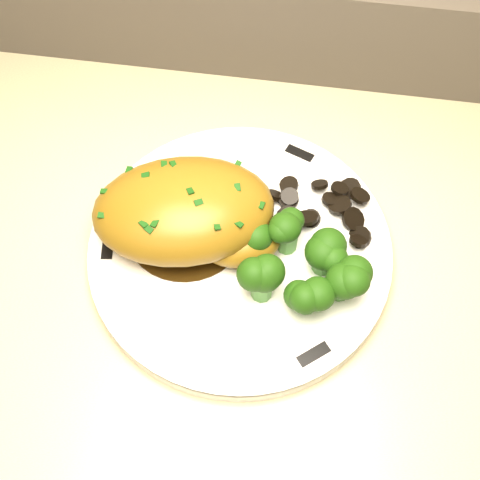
# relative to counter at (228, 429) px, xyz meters

# --- Properties ---
(counter) EXTENTS (2.03, 0.67, 1.00)m
(counter) POSITION_rel_counter_xyz_m (0.00, 0.00, 0.00)
(counter) COLOR brown
(counter) RESTS_ON ground
(plate) EXTENTS (0.33, 0.33, 0.02)m
(plate) POSITION_rel_counter_xyz_m (0.01, 0.07, 0.44)
(plate) COLOR white
(plate) RESTS_ON counter
(rim_accent_0) EXTENTS (0.03, 0.02, 0.00)m
(rim_accent_0) POSITION_rel_counter_xyz_m (0.05, 0.19, 0.45)
(rim_accent_0) COLOR black
(rim_accent_0) RESTS_ON plate
(rim_accent_1) EXTENTS (0.02, 0.03, 0.00)m
(rim_accent_1) POSITION_rel_counter_xyz_m (-0.11, 0.06, 0.45)
(rim_accent_1) COLOR black
(rim_accent_1) RESTS_ON plate
(rim_accent_2) EXTENTS (0.03, 0.03, 0.00)m
(rim_accent_2) POSITION_rel_counter_xyz_m (0.09, -0.02, 0.45)
(rim_accent_2) COLOR black
(rim_accent_2) RESTS_ON plate
(gravy_pool) EXTENTS (0.12, 0.12, 0.00)m
(gravy_pool) POSITION_rel_counter_xyz_m (-0.05, 0.08, 0.46)
(gravy_pool) COLOR #301E08
(gravy_pool) RESTS_ON plate
(chicken_breast) EXTENTS (0.19, 0.15, 0.07)m
(chicken_breast) POSITION_rel_counter_xyz_m (-0.04, 0.08, 0.49)
(chicken_breast) COLOR #8E6618
(chicken_breast) RESTS_ON plate
(mushroom_pile) EXTENTS (0.09, 0.07, 0.03)m
(mushroom_pile) POSITION_rel_counter_xyz_m (0.07, 0.12, 0.46)
(mushroom_pile) COLOR black
(mushroom_pile) RESTS_ON plate
(broccoli_florets) EXTENTS (0.12, 0.09, 0.05)m
(broccoli_florets) POSITION_rel_counter_xyz_m (0.06, 0.05, 0.48)
(broccoli_florets) COLOR #4C8E3C
(broccoli_florets) RESTS_ON plate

